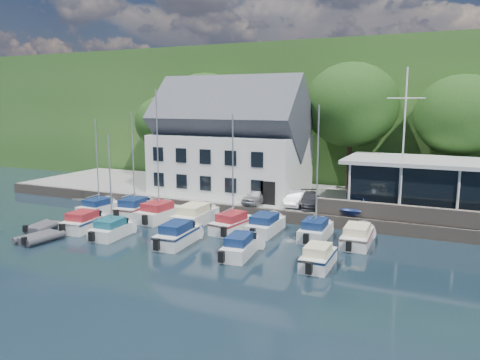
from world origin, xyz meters
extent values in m
plane|color=black|center=(0.00, 0.00, 0.00)|extent=(180.00, 180.00, 0.00)
cube|color=gray|center=(0.00, 17.50, 0.50)|extent=(60.00, 13.00, 1.00)
cube|color=#645A50|center=(0.00, 11.00, 0.50)|extent=(60.00, 0.30, 1.00)
cube|color=#284F1D|center=(0.00, 62.00, 8.00)|extent=(160.00, 75.00, 16.00)
cube|color=#5B6C36|center=(8.00, 70.00, 16.15)|extent=(50.00, 30.00, 0.30)
cube|color=#645A50|center=(12.00, 11.40, 1.60)|extent=(18.00, 0.50, 1.20)
imported|color=#ACACB1|center=(-2.54, 12.62, 1.62)|extent=(1.78, 3.75, 1.24)
imported|color=white|center=(0.79, 13.22, 1.62)|extent=(1.41, 3.79, 1.24)
imported|color=#2C2C31|center=(1.98, 13.20, 1.59)|extent=(2.93, 4.41, 1.19)
imported|color=navy|center=(5.77, 13.14, 1.68)|extent=(1.71, 4.01, 1.35)
camera|label=1|loc=(12.64, -23.57, 9.56)|focal=35.00mm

